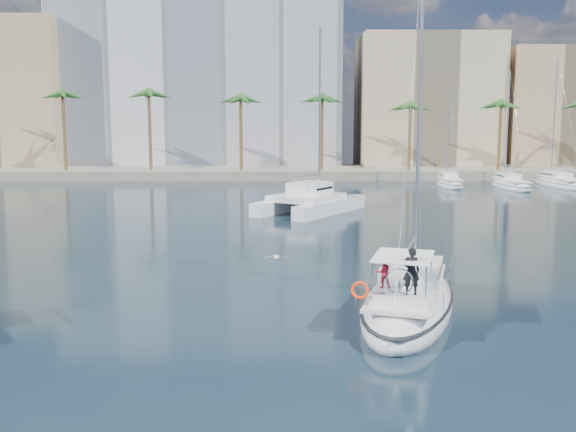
{
  "coord_description": "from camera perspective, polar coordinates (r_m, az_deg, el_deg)",
  "views": [
    {
      "loc": [
        0.34,
        -27.54,
        7.49
      ],
      "look_at": [
        0.63,
        1.5,
        3.21
      ],
      "focal_mm": 40.0,
      "sensor_mm": 36.0,
      "label": 1
    }
  ],
  "objects": [
    {
      "name": "ground",
      "position": [
        28.55,
        -1.24,
        -6.83
      ],
      "size": [
        160.0,
        160.0,
        0.0
      ],
      "primitive_type": "plane",
      "color": "black",
      "rests_on": "ground"
    },
    {
      "name": "quay",
      "position": [
        88.81,
        -0.79,
        3.94
      ],
      "size": [
        120.0,
        14.0,
        1.2
      ],
      "primitive_type": "cube",
      "color": "gray",
      "rests_on": "ground"
    },
    {
      "name": "building_modern",
      "position": [
        101.51,
        -7.72,
        11.99
      ],
      "size": [
        42.0,
        16.0,
        28.0
      ],
      "primitive_type": "cube",
      "color": "silver",
      "rests_on": "ground"
    },
    {
      "name": "building_beige",
      "position": [
        99.95,
        12.12,
        9.64
      ],
      "size": [
        20.0,
        14.0,
        20.0
      ],
      "primitive_type": "cube",
      "color": "tan",
      "rests_on": "ground"
    },
    {
      "name": "building_tan_right",
      "position": [
        104.24,
        23.26,
        8.54
      ],
      "size": [
        18.0,
        12.0,
        18.0
      ],
      "primitive_type": "cube",
      "color": "tan",
      "rests_on": "ground"
    },
    {
      "name": "palm_left",
      "position": [
        91.29,
        -23.0,
        9.48
      ],
      "size": [
        3.6,
        3.6,
        12.3
      ],
      "color": "brown",
      "rests_on": "ground"
    },
    {
      "name": "palm_centre",
      "position": [
        84.59,
        -0.81,
        10.28
      ],
      "size": [
        3.6,
        3.6,
        12.3
      ],
      "color": "brown",
      "rests_on": "ground"
    },
    {
      "name": "palm_right",
      "position": [
        91.04,
        21.44,
        9.57
      ],
      "size": [
        3.6,
        3.6,
        12.3
      ],
      "color": "brown",
      "rests_on": "ground"
    },
    {
      "name": "main_sloop",
      "position": [
        25.9,
        10.66,
        -7.41
      ],
      "size": [
        6.4,
        11.19,
        15.84
      ],
      "rotation": [
        0.0,
        0.0,
        -0.3
      ],
      "color": "white",
      "rests_on": "ground"
    },
    {
      "name": "catamaran",
      "position": [
        53.47,
        1.89,
        1.52
      ],
      "size": [
        9.93,
        11.45,
        15.24
      ],
      "rotation": [
        0.0,
        0.0,
        -0.58
      ],
      "color": "white",
      "rests_on": "ground"
    },
    {
      "name": "seagull",
      "position": [
        31.12,
        -1.04,
        -3.67
      ],
      "size": [
        1.19,
        0.51,
        0.22
      ],
      "color": "silver",
      "rests_on": "ground"
    },
    {
      "name": "moored_yacht_a",
      "position": [
        77.46,
        14.15,
        2.58
      ],
      "size": [
        3.37,
        9.52,
        11.9
      ],
      "primitive_type": null,
      "rotation": [
        0.0,
        0.0,
        -0.07
      ],
      "color": "white",
      "rests_on": "ground"
    },
    {
      "name": "moored_yacht_b",
      "position": [
        77.48,
        19.18,
        2.37
      ],
      "size": [
        3.32,
        10.83,
        13.72
      ],
      "primitive_type": null,
      "rotation": [
        0.0,
        0.0,
        -0.02
      ],
      "color": "white",
      "rests_on": "ground"
    },
    {
      "name": "moored_yacht_c",
      "position": [
        81.73,
        23.01,
        2.46
      ],
      "size": [
        3.98,
        12.33,
        15.54
      ],
      "primitive_type": null,
      "rotation": [
        0.0,
        0.0,
        0.03
      ],
      "color": "white",
      "rests_on": "ground"
    }
  ]
}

